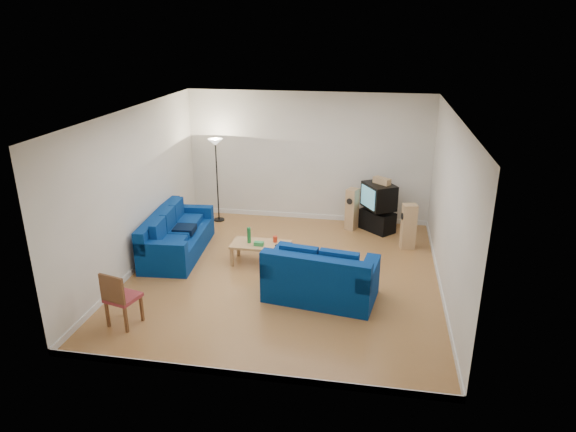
% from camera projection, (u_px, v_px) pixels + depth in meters
% --- Properties ---
extents(room, '(6.01, 6.51, 3.21)m').
position_uv_depth(room, '(284.00, 201.00, 9.67)').
color(room, brown).
rests_on(room, ground).
extents(sofa_three_seat, '(1.20, 2.44, 0.92)m').
position_uv_depth(sofa_three_seat, '(175.00, 238.00, 11.06)').
color(sofa_three_seat, navy).
rests_on(sofa_three_seat, ground).
extents(sofa_loveseat, '(2.09, 1.37, 0.97)m').
position_uv_depth(sofa_loveseat, '(320.00, 280.00, 9.19)').
color(sofa_loveseat, navy).
rests_on(sofa_loveseat, ground).
extents(coffee_table, '(1.22, 0.62, 0.44)m').
position_uv_depth(coffee_table, '(261.00, 246.00, 10.58)').
color(coffee_table, tan).
rests_on(coffee_table, ground).
extents(bottle, '(0.10, 0.10, 0.33)m').
position_uv_depth(bottle, '(249.00, 235.00, 10.55)').
color(bottle, '#197233').
rests_on(bottle, coffee_table).
extents(tissue_box, '(0.20, 0.11, 0.08)m').
position_uv_depth(tissue_box, '(259.00, 244.00, 10.45)').
color(tissue_box, green).
rests_on(tissue_box, coffee_table).
extents(red_canister, '(0.10, 0.10, 0.13)m').
position_uv_depth(red_canister, '(275.00, 239.00, 10.61)').
color(red_canister, red).
rests_on(red_canister, coffee_table).
extents(remote, '(0.18, 0.12, 0.02)m').
position_uv_depth(remote, '(279.00, 246.00, 10.41)').
color(remote, black).
rests_on(remote, coffee_table).
extents(tv_stand, '(0.91, 0.88, 0.50)m').
position_uv_depth(tv_stand, '(377.00, 221.00, 12.32)').
color(tv_stand, black).
rests_on(tv_stand, ground).
extents(av_receiver, '(0.53, 0.53, 0.10)m').
position_uv_depth(av_receiver, '(378.00, 209.00, 12.24)').
color(av_receiver, black).
rests_on(av_receiver, tv_stand).
extents(television, '(0.88, 0.95, 0.60)m').
position_uv_depth(television, '(379.00, 196.00, 12.05)').
color(television, black).
rests_on(television, av_receiver).
extents(centre_speaker, '(0.43, 0.40, 0.15)m').
position_uv_depth(centre_speaker, '(382.00, 181.00, 11.92)').
color(centre_speaker, tan).
rests_on(centre_speaker, television).
extents(speaker_left, '(0.33, 0.37, 1.01)m').
position_uv_depth(speaker_left, '(352.00, 209.00, 12.33)').
color(speaker_left, tan).
rests_on(speaker_left, ground).
extents(speaker_right, '(0.35, 0.29, 1.02)m').
position_uv_depth(speaker_right, '(408.00, 227.00, 11.25)').
color(speaker_right, tan).
rests_on(speaker_right, ground).
extents(floor_lamp, '(0.36, 0.36, 2.10)m').
position_uv_depth(floor_lamp, '(216.00, 154.00, 12.45)').
color(floor_lamp, black).
rests_on(floor_lamp, ground).
extents(dining_chair, '(0.57, 0.57, 0.98)m').
position_uv_depth(dining_chair, '(119.00, 297.00, 8.28)').
color(dining_chair, brown).
rests_on(dining_chair, ground).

